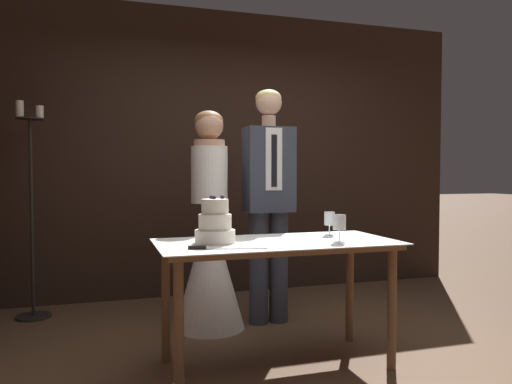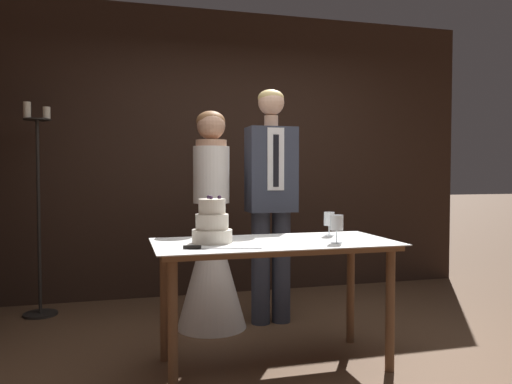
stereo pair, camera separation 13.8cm
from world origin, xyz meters
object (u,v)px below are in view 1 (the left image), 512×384
object	(u,v)px
cake_knife	(212,248)
wine_glass_middle	(329,219)
wine_glass_near	(339,223)
bride	(210,248)
groom	(269,194)
candle_stand	(32,219)
tiered_cake	(215,225)
cake_table	(277,256)

from	to	relation	value
cake_knife	wine_glass_middle	distance (m)	0.97
wine_glass_near	bride	world-z (taller)	bride
wine_glass_near	groom	xyz separation A→B (m)	(-0.10, 1.03, 0.14)
bride	candle_stand	world-z (taller)	candle_stand
tiered_cake	bride	bearing A→B (deg)	80.19
cake_table	cake_knife	bearing A→B (deg)	-156.44
bride	groom	size ratio (longest dim) A/B	0.90
cake_table	wine_glass_near	bearing A→B (deg)	-26.45
wine_glass_near	bride	bearing A→B (deg)	119.60
wine_glass_near	candle_stand	distance (m)	2.60
tiered_cake	candle_stand	bearing A→B (deg)	128.26
cake_table	candle_stand	bearing A→B (deg)	135.37
candle_stand	wine_glass_middle	bearing A→B (deg)	-34.67
cake_table	bride	xyz separation A→B (m)	(-0.24, 0.86, -0.06)
wine_glass_near	groom	bearing A→B (deg)	95.67
bride	wine_glass_near	bearing A→B (deg)	-60.40
bride	tiered_cake	bearing A→B (deg)	-99.81
cake_table	tiered_cake	world-z (taller)	tiered_cake
cake_knife	wine_glass_middle	xyz separation A→B (m)	(0.89, 0.36, 0.10)
wine_glass_near	bride	xyz separation A→B (m)	(-0.59, 1.03, -0.28)
cake_knife	candle_stand	size ratio (longest dim) A/B	0.24
tiered_cake	cake_knife	bearing A→B (deg)	-106.51
cake_knife	wine_glass_middle	size ratio (longest dim) A/B	2.70
cake_knife	wine_glass_near	xyz separation A→B (m)	(0.80, 0.03, 0.11)
tiered_cake	wine_glass_near	distance (m)	0.76
tiered_cake	cake_knife	world-z (taller)	tiered_cake
groom	candle_stand	world-z (taller)	groom
cake_table	tiered_cake	distance (m)	0.44
wine_glass_near	bride	size ratio (longest dim) A/B	0.10
wine_glass_near	cake_table	bearing A→B (deg)	153.55
wine_glass_middle	candle_stand	world-z (taller)	candle_stand
tiered_cake	bride	size ratio (longest dim) A/B	0.17
tiered_cake	wine_glass_near	bearing A→B (deg)	-16.19
wine_glass_middle	groom	distance (m)	0.74
cake_knife	candle_stand	world-z (taller)	candle_stand
tiered_cake	bride	xyz separation A→B (m)	(0.14, 0.82, -0.27)
cake_table	wine_glass_middle	world-z (taller)	wine_glass_middle
cake_table	groom	xyz separation A→B (m)	(0.24, 0.86, 0.35)
tiered_cake	cake_knife	size ratio (longest dim) A/B	0.67
tiered_cake	bride	world-z (taller)	bride
wine_glass_middle	bride	bearing A→B (deg)	134.50
bride	groom	distance (m)	0.63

